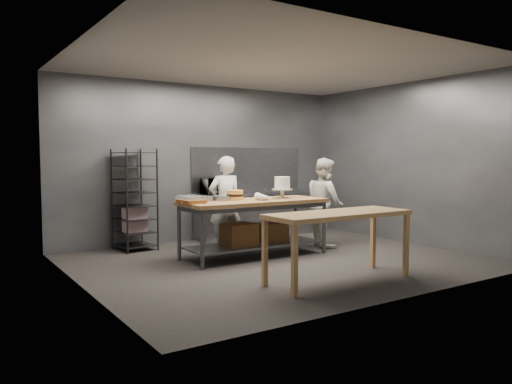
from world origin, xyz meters
TOP-DOWN VIEW (x-y plane):
  - ground at (0.00, 0.00)m, footprint 6.00×6.00m
  - back_wall at (0.00, 2.50)m, footprint 6.00×0.04m
  - work_table at (-0.18, 0.46)m, footprint 2.40×0.90m
  - near_counter at (-0.13, -1.48)m, footprint 2.00×0.70m
  - back_counter at (1.00, 2.18)m, footprint 2.60×0.60m
  - splashback_panel at (1.00, 2.48)m, footprint 2.60×0.02m
  - speed_rack at (-1.57, 2.10)m, footprint 0.67×0.71m
  - chef_behind at (-0.33, 1.14)m, footprint 0.62×0.43m
  - chef_right at (1.44, 0.58)m, footprint 0.82×0.93m
  - microwave at (0.09, 2.18)m, footprint 0.54×0.37m
  - frosted_cake_stand at (0.39, 0.46)m, footprint 0.34×0.34m
  - layer_cake at (-0.46, 0.57)m, footprint 0.26×0.26m
  - cake_pans at (-0.89, 0.67)m, footprint 0.78×0.32m
  - piping_bag at (-0.13, 0.22)m, footprint 0.15×0.39m
  - offset_spatula at (0.03, 0.30)m, footprint 0.37×0.02m
  - pastry_clamshells at (-1.27, 0.50)m, footprint 0.32×0.44m

SIDE VIEW (x-z plane):
  - ground at x=0.00m, z-range 0.00..0.00m
  - back_counter at x=1.00m, z-range 0.00..0.90m
  - work_table at x=-0.18m, z-range 0.11..1.03m
  - chef_right at x=1.44m, z-range 0.00..1.59m
  - chef_behind at x=-0.33m, z-range 0.00..1.62m
  - near_counter at x=-0.13m, z-range 0.36..1.26m
  - speed_rack at x=-1.57m, z-range -0.02..1.73m
  - offset_spatula at x=0.03m, z-range 0.92..0.93m
  - cake_pans at x=-0.89m, z-range 0.92..0.99m
  - pastry_clamshells at x=-1.27m, z-range 0.92..1.03m
  - piping_bag at x=-0.13m, z-range 0.92..1.04m
  - layer_cake at x=-0.46m, z-range 0.92..1.08m
  - microwave at x=0.09m, z-range 0.90..1.20m
  - frosted_cake_stand at x=0.39m, z-range 0.97..1.33m
  - splashback_panel at x=1.00m, z-range 0.90..1.80m
  - back_wall at x=0.00m, z-range 0.00..3.00m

